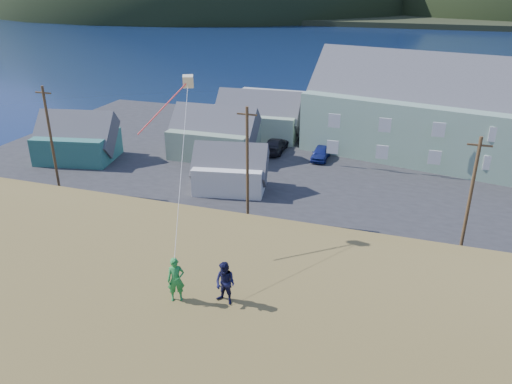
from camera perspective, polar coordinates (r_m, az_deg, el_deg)
ground at (r=39.22m, az=1.58°, el=-4.46°), size 900.00×900.00×0.00m
grass_strip at (r=37.52m, az=0.67°, el=-5.76°), size 110.00×8.00×0.10m
waterfront_lot at (r=54.33m, az=6.87°, el=3.62°), size 72.00×36.00×0.12m
wharf at (r=77.01m, az=6.14°, el=9.91°), size 26.00×14.00×0.90m
far_shore at (r=363.72m, az=18.04°, el=19.72°), size 900.00×320.00×2.00m
far_hills at (r=314.02m, az=24.55°, el=18.56°), size 760.00×265.00×143.00m
lodge at (r=56.42m, az=25.26°, el=7.69°), size 39.41×18.16×13.38m
shed_teal at (r=56.71m, az=-19.81°, el=5.75°), size 9.15×7.19×6.46m
shed_palegreen_near at (r=54.59m, az=-4.83°, el=6.57°), size 9.41×6.01×6.78m
shed_white at (r=45.75m, az=-2.96°, el=2.61°), size 7.50×5.66×5.39m
shed_palegreen_far at (r=61.25m, az=0.27°, el=8.64°), size 10.65×6.41×6.97m
utility_poles at (r=39.73m, az=-2.93°, el=3.32°), size 35.26×0.24×9.61m
parked_cars at (r=58.60m, az=0.22°, el=6.09°), size 19.69×10.25×1.54m
kite_flyer_green at (r=18.93m, az=-9.14°, el=-9.86°), size 0.76×0.67×1.75m
kite_flyer_navy at (r=18.59m, az=-3.54°, el=-10.37°), size 0.95×0.82×1.69m
kite_rig at (r=22.27m, az=-8.21°, el=11.75°), size 1.63×3.25×8.13m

